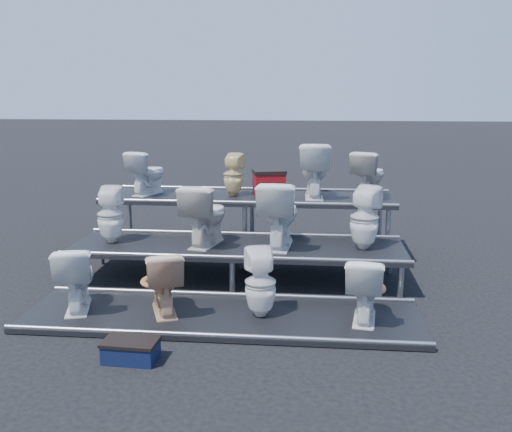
# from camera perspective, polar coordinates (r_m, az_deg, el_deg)

# --- Properties ---
(ground) EXTENTS (80.00, 80.00, 0.00)m
(ground) POSITION_cam_1_polar(r_m,az_deg,el_deg) (7.38, -1.85, -6.39)
(ground) COLOR black
(ground) RESTS_ON ground
(tier_front) EXTENTS (4.20, 1.20, 0.06)m
(tier_front) POSITION_cam_1_polar(r_m,az_deg,el_deg) (6.16, -3.44, -10.01)
(tier_front) COLOR black
(tier_front) RESTS_ON ground
(tier_mid) EXTENTS (4.20, 1.20, 0.46)m
(tier_mid) POSITION_cam_1_polar(r_m,az_deg,el_deg) (7.31, -1.86, -4.68)
(tier_mid) COLOR black
(tier_mid) RESTS_ON ground
(tier_back) EXTENTS (4.20, 1.20, 0.86)m
(tier_back) POSITION_cam_1_polar(r_m,az_deg,el_deg) (8.50, -0.74, -0.83)
(tier_back) COLOR black
(tier_back) RESTS_ON ground
(toilet_0) EXTENTS (0.58, 0.79, 0.72)m
(toilet_0) POSITION_cam_1_polar(r_m,az_deg,el_deg) (6.46, -17.60, -5.85)
(toilet_0) COLOR white
(toilet_0) RESTS_ON tier_front
(toilet_1) EXTENTS (0.60, 0.77, 0.69)m
(toilet_1) POSITION_cam_1_polar(r_m,az_deg,el_deg) (6.16, -9.30, -6.44)
(toilet_1) COLOR #DBAB84
(toilet_1) RESTS_ON tier_front
(toilet_2) EXTENTS (0.40, 0.41, 0.73)m
(toilet_2) POSITION_cam_1_polar(r_m,az_deg,el_deg) (5.98, 0.44, -6.69)
(toilet_2) COLOR white
(toilet_2) RESTS_ON tier_front
(toilet_3) EXTENTS (0.47, 0.72, 0.68)m
(toilet_3) POSITION_cam_1_polar(r_m,az_deg,el_deg) (5.99, 10.83, -7.08)
(toilet_3) COLOR white
(toilet_3) RESTS_ON tier_front
(toilet_4) EXTENTS (0.36, 0.36, 0.73)m
(toilet_4) POSITION_cam_1_polar(r_m,az_deg,el_deg) (7.54, -14.38, 0.13)
(toilet_4) COLOR white
(toilet_4) RESTS_ON tier_mid
(toilet_5) EXTENTS (0.60, 0.85, 0.78)m
(toilet_5) POSITION_cam_1_polar(r_m,az_deg,el_deg) (7.21, -5.07, 0.16)
(toilet_5) COLOR silver
(toilet_5) RESTS_ON tier_mid
(toilet_6) EXTENTS (0.54, 0.86, 0.84)m
(toilet_6) POSITION_cam_1_polar(r_m,az_deg,el_deg) (7.09, 2.33, 0.22)
(toilet_6) COLOR white
(toilet_6) RESTS_ON tier_mid
(toilet_7) EXTENTS (0.47, 0.47, 0.78)m
(toilet_7) POSITION_cam_1_polar(r_m,az_deg,el_deg) (7.12, 10.81, -0.19)
(toilet_7) COLOR white
(toilet_7) RESTS_ON tier_mid
(toilet_8) EXTENTS (0.58, 0.73, 0.65)m
(toilet_8) POSITION_cam_1_polar(r_m,az_deg,el_deg) (8.66, -10.84, 4.28)
(toilet_8) COLOR white
(toilet_8) RESTS_ON tier_back
(toilet_9) EXTENTS (0.33, 0.33, 0.63)m
(toilet_9) POSITION_cam_1_polar(r_m,az_deg,el_deg) (8.39, -2.29, 4.15)
(toilet_9) COLOR beige
(toilet_9) RESTS_ON tier_back
(toilet_10) EXTENTS (0.46, 0.79, 0.80)m
(toilet_10) POSITION_cam_1_polar(r_m,az_deg,el_deg) (8.30, 5.82, 4.60)
(toilet_10) COLOR white
(toilet_10) RESTS_ON tier_back
(toilet_11) EXTENTS (0.62, 0.77, 0.68)m
(toilet_11) POSITION_cam_1_polar(r_m,az_deg,el_deg) (8.35, 11.25, 4.08)
(toilet_11) COLOR silver
(toilet_11) RESTS_ON tier_back
(red_crate) EXTENTS (0.52, 0.45, 0.32)m
(red_crate) POSITION_cam_1_polar(r_m,az_deg,el_deg) (8.50, 1.31, 3.22)
(red_crate) COLOR maroon
(red_crate) RESTS_ON tier_back
(step_stool) EXTENTS (0.48, 0.31, 0.17)m
(step_stool) POSITION_cam_1_polar(r_m,az_deg,el_deg) (5.38, -12.40, -13.13)
(step_stool) COLOR black
(step_stool) RESTS_ON ground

